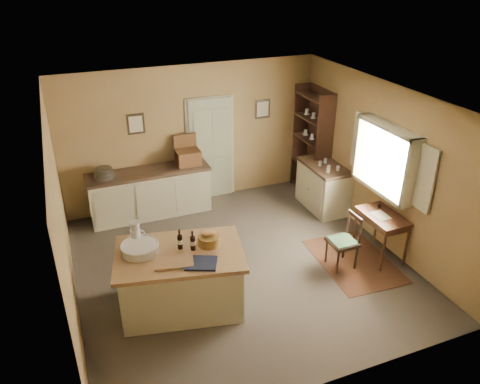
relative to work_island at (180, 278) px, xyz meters
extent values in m
plane|color=#52483F|center=(1.13, 0.58, -0.48)|extent=(5.00, 5.00, 0.00)
cube|color=#97774C|center=(1.13, 3.08, 0.87)|extent=(5.00, 0.10, 2.70)
cube|color=#97774C|center=(1.13, -1.92, 0.87)|extent=(5.00, 0.10, 2.70)
cube|color=#97774C|center=(-1.37, 0.58, 0.87)|extent=(0.10, 5.00, 2.70)
cube|color=#97774C|center=(3.63, 0.58, 0.87)|extent=(0.10, 5.00, 2.70)
plane|color=silver|center=(1.13, 0.58, 2.22)|extent=(5.00, 5.00, 0.00)
cube|color=#9FA689|center=(1.48, 3.05, 0.57)|extent=(0.97, 0.06, 2.11)
cube|color=black|center=(0.08, 3.06, 1.24)|extent=(0.32, 0.02, 0.38)
cube|color=beige|center=(0.08, 3.05, 1.24)|extent=(0.24, 0.01, 0.30)
cube|color=black|center=(2.58, 3.06, 1.24)|extent=(0.32, 0.02, 0.38)
cube|color=beige|center=(2.58, 3.05, 1.24)|extent=(0.24, 0.01, 0.30)
cube|color=beige|center=(3.50, 0.38, 0.54)|extent=(0.25, 1.32, 0.06)
cube|color=beige|center=(3.50, 0.38, 1.60)|extent=(0.25, 1.32, 0.06)
cube|color=white|center=(3.62, 0.38, 1.07)|extent=(0.01, 1.20, 1.00)
cube|color=beige|center=(3.59, -0.44, 1.07)|extent=(0.04, 0.35, 1.00)
cube|color=beige|center=(3.59, 1.20, 1.07)|extent=(0.04, 0.35, 1.00)
cube|color=beige|center=(0.01, -0.01, -0.06)|extent=(1.75, 1.29, 0.85)
cube|color=#8D6341|center=(0.01, -0.01, 0.40)|extent=(1.89, 1.43, 0.06)
cylinder|color=white|center=(-0.47, 0.19, 0.48)|extent=(0.49, 0.49, 0.11)
cube|color=#8D6341|center=(-0.11, -0.20, 0.44)|extent=(0.55, 0.44, 0.03)
cube|color=black|center=(0.20, -0.37, 0.44)|extent=(0.49, 0.45, 0.02)
cylinder|color=olive|center=(0.43, 0.02, 0.50)|extent=(0.30, 0.30, 0.14)
cylinder|color=black|center=(0.05, 0.07, 0.57)|extent=(0.07, 0.07, 0.29)
cylinder|color=black|center=(0.20, -0.02, 0.57)|extent=(0.07, 0.07, 0.29)
cube|color=beige|center=(0.16, 2.78, -0.06)|extent=(2.21, 0.61, 0.85)
cube|color=#332319|center=(0.16, 2.78, 0.39)|extent=(2.25, 0.64, 0.05)
cube|color=#4F2E18|center=(0.94, 2.78, 0.56)|extent=(0.44, 0.33, 0.28)
cylinder|color=#59544F|center=(-0.61, 2.78, 0.51)|extent=(0.38, 0.38, 0.18)
cube|color=#4B2717|center=(2.88, 0.02, -0.48)|extent=(1.19, 1.66, 0.01)
cube|color=#3A1F14|center=(3.33, 0.02, 0.27)|extent=(0.51, 0.84, 0.03)
cube|color=#3A1F14|center=(3.33, 0.02, 0.20)|extent=(0.45, 0.78, 0.10)
cube|color=silver|center=(3.28, 0.02, 0.29)|extent=(0.22, 0.30, 0.01)
cylinder|color=black|center=(3.43, 0.25, 0.31)|extent=(0.05, 0.05, 0.05)
cylinder|color=#3A1F14|center=(3.11, -0.36, -0.12)|extent=(0.04, 0.04, 0.72)
cylinder|color=#3A1F14|center=(3.54, -0.36, -0.12)|extent=(0.04, 0.04, 0.72)
cylinder|color=#3A1F14|center=(3.11, 0.40, -0.12)|extent=(0.04, 0.04, 0.72)
cylinder|color=#3A1F14|center=(3.54, 0.40, -0.12)|extent=(0.04, 0.04, 0.72)
cube|color=beige|center=(3.33, 1.81, -0.06)|extent=(0.60, 1.09, 0.85)
cube|color=#332319|center=(3.33, 1.81, 0.39)|extent=(0.63, 1.13, 0.05)
cylinder|color=silver|center=(3.30, 1.65, 0.46)|extent=(0.26, 0.26, 0.09)
cube|color=black|center=(3.44, 2.07, 0.60)|extent=(0.37, 0.04, 2.16)
cube|color=black|center=(3.44, 3.00, 0.60)|extent=(0.37, 0.04, 2.16)
cube|color=black|center=(3.61, 2.54, 0.60)|extent=(0.02, 0.97, 2.16)
cube|color=black|center=(3.44, 2.54, -0.43)|extent=(0.37, 0.93, 0.03)
cube|color=black|center=(3.44, 2.54, 0.11)|extent=(0.37, 0.93, 0.03)
cube|color=black|center=(3.44, 2.54, 0.65)|extent=(0.37, 0.93, 0.03)
cube|color=black|center=(3.44, 2.54, 1.09)|extent=(0.37, 0.93, 0.03)
cube|color=black|center=(3.44, 2.54, 1.52)|extent=(0.37, 0.93, 0.03)
cylinder|color=white|center=(3.44, 2.54, 0.71)|extent=(0.12, 0.12, 0.11)
camera|label=1|loc=(-1.15, -5.11, 3.95)|focal=35.00mm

